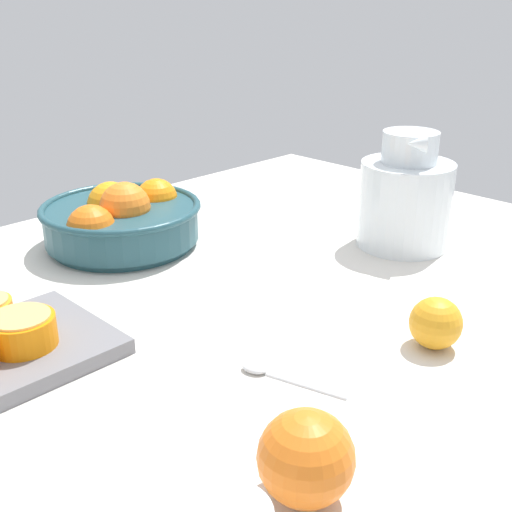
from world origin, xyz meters
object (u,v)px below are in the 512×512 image
object	(u,v)px
orange_half_1	(22,331)
spoon	(275,374)
fruit_bowl	(122,219)
loose_orange_3	(306,458)
loose_orange_0	(436,323)
loose_orange_1	(389,178)
juice_pitcher	(405,205)

from	to	relation	value
orange_half_1	spoon	size ratio (longest dim) A/B	0.61
fruit_bowl	loose_orange_3	world-z (taller)	fruit_bowl
orange_half_1	loose_orange_0	distance (cm)	50.29
orange_half_1	loose_orange_1	xyz separation A→B (cm)	(87.58, 7.46, -0.12)
orange_half_1	spoon	world-z (taller)	orange_half_1
loose_orange_3	fruit_bowl	bearing A→B (deg)	69.29
loose_orange_1	juice_pitcher	bearing A→B (deg)	-141.19
fruit_bowl	spoon	world-z (taller)	fruit_bowl
orange_half_1	loose_orange_3	world-z (taller)	loose_orange_3
fruit_bowl	loose_orange_0	world-z (taller)	fruit_bowl
loose_orange_0	loose_orange_3	size ratio (longest dim) A/B	0.76
loose_orange_0	loose_orange_3	world-z (taller)	loose_orange_3
spoon	loose_orange_1	bearing A→B (deg)	24.55
juice_pitcher	orange_half_1	xyz separation A→B (cm)	(-64.71, 10.93, -3.35)
loose_orange_0	loose_orange_3	bearing A→B (deg)	-169.67
juice_pitcher	loose_orange_1	distance (cm)	29.55
fruit_bowl	juice_pitcher	distance (cm)	48.79
spoon	juice_pitcher	bearing A→B (deg)	15.91
orange_half_1	juice_pitcher	bearing A→B (deg)	-9.59
loose_orange_3	orange_half_1	bearing A→B (deg)	99.39
orange_half_1	fruit_bowl	bearing A→B (deg)	37.81
loose_orange_0	loose_orange_1	bearing A→B (deg)	39.25
spoon	loose_orange_0	bearing A→B (deg)	-25.61
loose_orange_3	spoon	bearing A→B (deg)	51.21
loose_orange_1	spoon	size ratio (longest dim) A/B	0.58
fruit_bowl	loose_orange_3	distance (cm)	66.62
fruit_bowl	loose_orange_1	distance (cm)	59.71
juice_pitcher	spoon	world-z (taller)	juice_pitcher
loose_orange_1	fruit_bowl	bearing A→B (deg)	164.63
fruit_bowl	loose_orange_3	size ratio (longest dim) A/B	3.18
orange_half_1	loose_orange_3	xyz separation A→B (cm)	(6.45, -39.02, 0.34)
fruit_bowl	loose_orange_0	size ratio (longest dim) A/B	4.16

